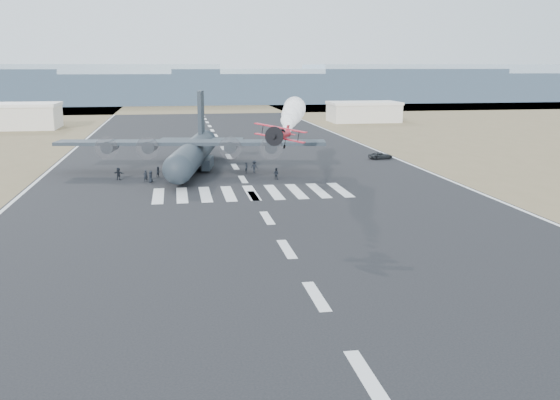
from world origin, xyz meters
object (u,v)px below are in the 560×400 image
object	(u,v)px
hangar_left	(11,116)
crew_a	(146,176)
aerobatic_biplane	(281,134)
transport_aircraft	(193,151)
crew_h	(276,174)
crew_b	(158,172)
support_vehicle	(381,156)
crew_g	(246,168)
crew_c	(254,167)
crew_f	(118,174)
crew_d	(187,169)
hangar_right	(364,112)
crew_e	(151,177)

from	to	relation	value
hangar_left	crew_a	bearing A→B (deg)	-65.77
hangar_left	aerobatic_biplane	xyz separation A→B (m)	(53.22, -111.00, 5.93)
transport_aircraft	crew_h	bearing A→B (deg)	-32.10
crew_a	crew_b	bearing A→B (deg)	-134.16
support_vehicle	crew_g	size ratio (longest dim) A/B	2.69
crew_a	crew_h	bearing A→B (deg)	157.15
hangar_left	crew_h	distance (m)	102.95
crew_c	crew_f	xyz separation A→B (m)	(-20.33, -3.01, -0.03)
crew_d	transport_aircraft	bearing A→B (deg)	113.54
hangar_left	transport_aircraft	world-z (taller)	transport_aircraft
crew_b	crew_f	distance (m)	5.88
hangar_left	crew_d	world-z (taller)	hangar_left
crew_g	transport_aircraft	bearing A→B (deg)	94.67
support_vehicle	transport_aircraft	bearing A→B (deg)	91.53
hangar_right	aerobatic_biplane	bearing A→B (deg)	-111.11
transport_aircraft	crew_a	world-z (taller)	transport_aircraft
crew_e	support_vehicle	bearing A→B (deg)	133.76
support_vehicle	crew_c	distance (m)	26.34
hangar_right	crew_f	distance (m)	108.21
aerobatic_biplane	crew_a	xyz separation A→B (m)	(-15.19, 26.48, -8.49)
hangar_right	crew_b	bearing A→B (deg)	-124.15
hangar_left	crew_h	bearing A→B (deg)	-56.52
crew_g	crew_a	bearing A→B (deg)	138.79
aerobatic_biplane	crew_a	distance (m)	31.69
support_vehicle	hangar_left	bearing A→B (deg)	38.79
aerobatic_biplane	crew_h	distance (m)	26.79
aerobatic_biplane	crew_g	size ratio (longest dim) A/B	3.48
hangar_right	crew_d	size ratio (longest dim) A/B	11.21
crew_c	crew_h	bearing A→B (deg)	145.09
crew_c	crew_f	distance (m)	20.55
crew_b	crew_h	world-z (taller)	crew_h
crew_b	crew_h	xyz separation A→B (m)	(17.01, -5.00, 0.06)
aerobatic_biplane	crew_c	distance (m)	32.83
crew_g	crew_h	distance (m)	7.49
support_vehicle	crew_b	xyz separation A→B (m)	(-38.75, -12.15, 0.19)
crew_g	hangar_left	bearing A→B (deg)	63.53
crew_d	support_vehicle	bearing A→B (deg)	55.20
transport_aircraft	crew_b	size ratio (longest dim) A/B	26.57
hangar_left	crew_c	bearing A→B (deg)	-55.54
crew_d	crew_g	size ratio (longest dim) A/B	1.15
support_vehicle	crew_h	world-z (taller)	crew_h
hangar_right	support_vehicle	size ratio (longest dim) A/B	4.79
support_vehicle	crew_h	size ratio (longest dim) A/B	2.53
aerobatic_biplane	crew_e	bearing A→B (deg)	132.84
hangar_left	crew_h	xyz separation A→B (m)	(56.78, -85.84, -2.56)
crew_b	crew_f	bearing A→B (deg)	159.63
aerobatic_biplane	crew_e	distance (m)	30.69
transport_aircraft	crew_d	size ratio (longest dim) A/B	22.77
crew_d	aerobatic_biplane	bearing A→B (deg)	-36.38
hangar_left	aerobatic_biplane	world-z (taller)	aerobatic_biplane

